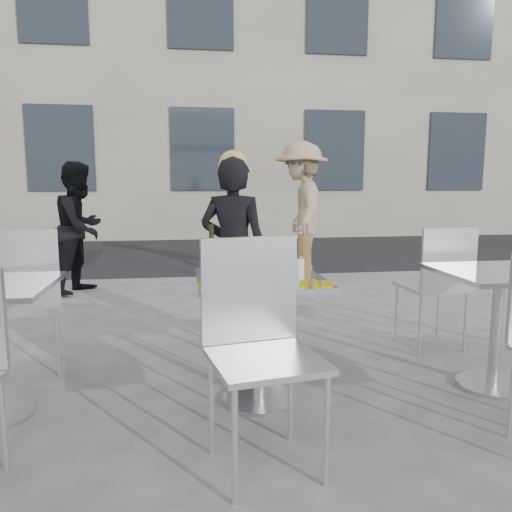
{
  "coord_description": "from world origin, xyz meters",
  "views": [
    {
      "loc": [
        -0.42,
        -2.78,
        1.29
      ],
      "look_at": [
        0.0,
        0.15,
        0.85
      ],
      "focal_mm": 35.0,
      "sensor_mm": 36.0,
      "label": 1
    }
  ],
  "objects": [
    {
      "name": "woman_diner",
      "position": [
        -0.04,
        1.09,
        0.74
      ],
      "size": [
        0.64,
        0.54,
        1.48
      ],
      "primitive_type": "imported",
      "rotation": [
        0.0,
        0.0,
        2.74
      ],
      "color": "black",
      "rests_on": "ground"
    },
    {
      "name": "pizza_near",
      "position": [
        -0.03,
        -0.13,
        0.76
      ],
      "size": [
        0.32,
        0.32,
        0.02
      ],
      "color": "#E1B658",
      "rests_on": "main_table"
    },
    {
      "name": "main_table",
      "position": [
        0.0,
        0.0,
        0.54
      ],
      "size": [
        0.72,
        0.72,
        0.75
      ],
      "color": "#B7BABF",
      "rests_on": "ground"
    },
    {
      "name": "salad_plate",
      "position": [
        0.02,
        0.06,
        0.79
      ],
      "size": [
        0.22,
        0.22,
        0.09
      ],
      "color": "white",
      "rests_on": "main_table"
    },
    {
      "name": "wine_bottle",
      "position": [
        -0.26,
        0.17,
        0.86
      ],
      "size": [
        0.07,
        0.08,
        0.29
      ],
      "color": "#32511E",
      "rests_on": "main_table"
    },
    {
      "name": "pizza_far",
      "position": [
        0.02,
        0.21,
        0.77
      ],
      "size": [
        0.34,
        0.34,
        0.03
      ],
      "color": "white",
      "rests_on": "main_table"
    },
    {
      "name": "chair_far",
      "position": [
        0.01,
        0.44,
        0.56
      ],
      "size": [
        0.5,
        0.51,
        0.94
      ],
      "rotation": [
        0.0,
        0.0,
        2.95
      ],
      "color": "silver",
      "rests_on": "ground"
    },
    {
      "name": "sugar_shaker",
      "position": [
        0.25,
        0.08,
        0.8
      ],
      "size": [
        0.06,
        0.06,
        0.11
      ],
      "color": "white",
      "rests_on": "main_table"
    },
    {
      "name": "side_chair_lfar",
      "position": [
        -1.48,
        0.58,
        0.59
      ],
      "size": [
        0.57,
        0.57,
        1.0
      ],
      "rotation": [
        0.0,
        0.0,
        3.43
      ],
      "color": "silver",
      "rests_on": "ground"
    },
    {
      "name": "street_asphalt",
      "position": [
        0.0,
        6.5,
        0.0
      ],
      "size": [
        24.0,
        5.0,
        0.0
      ],
      "primitive_type": "cube",
      "color": "black",
      "rests_on": "ground"
    },
    {
      "name": "wineglass_red_a",
      "position": [
        0.08,
        0.04,
        0.86
      ],
      "size": [
        0.07,
        0.07,
        0.16
      ],
      "color": "white",
      "rests_on": "main_table"
    },
    {
      "name": "ground",
      "position": [
        0.0,
        0.0,
        0.0
      ],
      "size": [
        80.0,
        80.0,
        0.0
      ],
      "primitive_type": "plane",
      "color": "#606062"
    },
    {
      "name": "carafe",
      "position": [
        0.31,
        0.19,
        0.87
      ],
      "size": [
        0.08,
        0.08,
        0.29
      ],
      "color": "#E6B162",
      "rests_on": "main_table"
    },
    {
      "name": "napkin_left",
      "position": [
        -0.27,
        -0.21,
        0.75
      ],
      "size": [
        0.19,
        0.2,
        0.01
      ],
      "rotation": [
        0.0,
        0.0,
        0.07
      ],
      "color": "yellow",
      "rests_on": "main_table"
    },
    {
      "name": "building_facade",
      "position": [
        0.0,
        10.0,
        5.0
      ],
      "size": [
        24.0,
        3.0,
        10.0
      ],
      "primitive_type": "cube",
      "color": "#B9AD99",
      "rests_on": "ground"
    },
    {
      "name": "wineglass_white_a",
      "position": [
        -0.06,
        0.05,
        0.86
      ],
      "size": [
        0.07,
        0.07,
        0.16
      ],
      "color": "white",
      "rests_on": "main_table"
    },
    {
      "name": "side_table_right",
      "position": [
        1.5,
        0.0,
        0.54
      ],
      "size": [
        0.72,
        0.72,
        0.75
      ],
      "color": "#B7BABF",
      "rests_on": "ground"
    },
    {
      "name": "pedestrian_a",
      "position": [
        -1.63,
        3.26,
        0.76
      ],
      "size": [
        0.81,
        0.9,
        1.52
      ],
      "primitive_type": "imported",
      "rotation": [
        0.0,
        0.0,
        1.19
      ],
      "color": "black",
      "rests_on": "ground"
    },
    {
      "name": "wineglass_white_b",
      "position": [
        0.0,
        0.03,
        0.86
      ],
      "size": [
        0.07,
        0.07,
        0.16
      ],
      "color": "white",
      "rests_on": "main_table"
    },
    {
      "name": "side_chair_rfar",
      "position": [
        1.48,
        0.7,
        0.57
      ],
      "size": [
        0.46,
        0.47,
        0.96
      ],
      "rotation": [
        0.0,
        0.0,
        3.2
      ],
      "color": "silver",
      "rests_on": "ground"
    },
    {
      "name": "pedestrian_b",
      "position": [
        1.1,
        3.63,
        0.91
      ],
      "size": [
        0.85,
        1.26,
        1.81
      ],
      "primitive_type": "imported",
      "rotation": [
        0.0,
        0.0,
        4.56
      ],
      "color": "tan",
      "rests_on": "ground"
    },
    {
      "name": "wineglass_red_b",
      "position": [
        0.12,
        0.13,
        0.86
      ],
      "size": [
        0.07,
        0.07,
        0.16
      ],
      "color": "white",
      "rests_on": "main_table"
    },
    {
      "name": "napkin_right",
      "position": [
        0.27,
        -0.24,
        0.75
      ],
      "size": [
        0.22,
        0.22,
        0.01
      ],
      "rotation": [
        0.0,
        0.0,
        -0.28
      ],
      "color": "yellow",
      "rests_on": "main_table"
    },
    {
      "name": "chair_near",
      "position": [
        -0.1,
        -0.6,
        0.61
      ],
      "size": [
        0.55,
        0.56,
        1.04
      ],
      "rotation": [
        0.0,
        0.0,
        0.18
      ],
      "color": "silver",
      "rests_on": "ground"
    }
  ]
}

